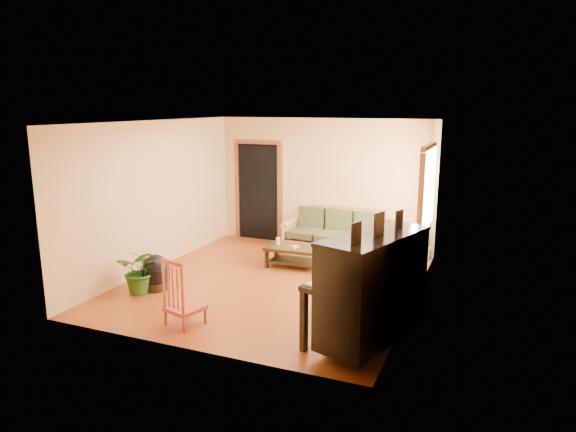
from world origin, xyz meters
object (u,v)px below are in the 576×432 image
at_px(armchair, 389,271).
at_px(ceramic_crock, 425,253).
at_px(piano, 373,290).
at_px(footstool, 156,276).
at_px(sofa, 334,231).
at_px(red_chair, 184,291).
at_px(coffee_table, 295,257).
at_px(potted_plant, 141,270).

distance_m(armchair, ceramic_crock, 2.21).
height_order(armchair, piano, piano).
distance_m(armchair, footstool, 3.63).
relative_size(sofa, red_chair, 2.18).
height_order(red_chair, ceramic_crock, red_chair).
bearing_deg(ceramic_crock, piano, -91.75).
bearing_deg(red_chair, ceramic_crock, 74.78).
bearing_deg(coffee_table, armchair, -24.02).
bearing_deg(potted_plant, armchair, 19.58).
bearing_deg(potted_plant, ceramic_crock, 42.00).
xyz_separation_m(red_chair, ceramic_crock, (2.53, 4.19, -0.34)).
distance_m(coffee_table, ceramic_crock, 2.49).
bearing_deg(piano, coffee_table, 146.37).
xyz_separation_m(armchair, ceramic_crock, (0.24, 2.17, -0.30)).
xyz_separation_m(piano, red_chair, (-2.42, -0.38, -0.23)).
xyz_separation_m(armchair, potted_plant, (-3.59, -1.28, -0.06)).
relative_size(piano, potted_plant, 2.19).
bearing_deg(armchair, sofa, 120.28).
xyz_separation_m(footstool, red_chair, (1.18, -0.95, 0.25)).
relative_size(red_chair, potted_plant, 1.29).
bearing_deg(footstool, sofa, 57.44).
xyz_separation_m(coffee_table, footstool, (-1.61, -1.90, 0.02)).
bearing_deg(piano, armchair, 112.03).
xyz_separation_m(sofa, footstool, (-1.97, -3.08, -0.22)).
bearing_deg(sofa, footstool, -117.73).
bearing_deg(piano, footstool, -171.43).
bearing_deg(red_chair, armchair, 57.32).
height_order(armchair, potted_plant, armchair).
bearing_deg(potted_plant, coffee_table, 50.51).
bearing_deg(armchair, ceramic_crock, 77.15).
bearing_deg(potted_plant, footstool, 59.81).
distance_m(sofa, red_chair, 4.10).
height_order(sofa, red_chair, red_chair).
xyz_separation_m(sofa, red_chair, (-0.79, -4.03, 0.03)).
bearing_deg(potted_plant, sofa, 57.59).
height_order(coffee_table, potted_plant, potted_plant).
xyz_separation_m(sofa, coffee_table, (-0.35, -1.18, -0.24)).
bearing_deg(red_chair, piano, 24.78).
height_order(armchair, red_chair, red_chair).
distance_m(coffee_table, potted_plant, 2.73).
distance_m(coffee_table, red_chair, 2.89).
bearing_deg(footstool, armchair, 17.14).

